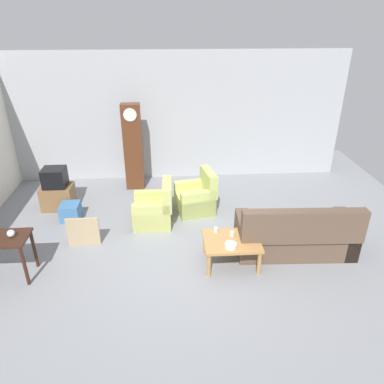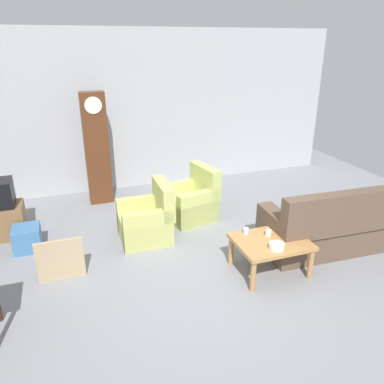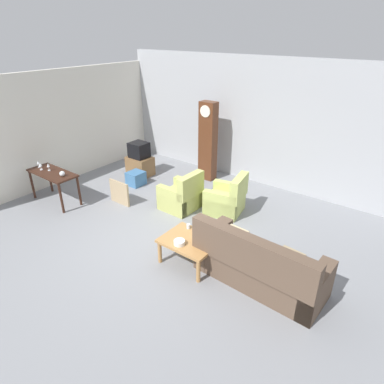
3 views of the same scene
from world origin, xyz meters
TOP-DOWN VIEW (x-y plane):
  - ground_plane at (0.00, 0.00)m, footprint 10.40×10.40m
  - garage_door_wall at (0.00, 3.60)m, footprint 8.40×0.16m
  - pegboard_wall_left at (-4.20, 0.40)m, footprint 0.12×6.40m
  - couch_floral at (1.97, -0.10)m, footprint 2.14×0.97m
  - armchair_olive_near at (-0.60, 1.12)m, footprint 0.80×0.77m
  - armchair_olive_far at (0.32, 1.61)m, footprint 0.92×0.90m
  - coffee_table_wood at (0.76, -0.33)m, footprint 0.96×0.76m
  - console_table_dark at (-3.21, -0.43)m, footprint 1.30×0.56m
  - grandfather_clock at (-1.12, 2.91)m, footprint 0.44×0.30m
  - tv_stand_cabinet at (-2.77, 1.95)m, footprint 0.68×0.52m
  - tv_crt at (-2.77, 1.95)m, footprint 0.48×0.44m
  - framed_picture_leaning at (-1.92, 0.42)m, footprint 0.60×0.05m
  - storage_box_blue at (-2.39, 1.40)m, footprint 0.39×0.42m
  - glass_dome_cloche at (-2.81, -0.41)m, footprint 0.12×0.12m
  - cup_white_porcelain at (0.78, -0.20)m, footprint 0.08×0.08m
  - cup_blue_rimmed at (0.52, -0.06)m, footprint 0.07×0.07m
  - bowl_white_stacked at (0.71, -0.55)m, footprint 0.20×0.20m
  - wine_glass_tall at (-3.72, -0.45)m, footprint 0.07×0.07m
  - wine_glass_mid at (-3.54, -0.50)m, footprint 0.08×0.08m
  - wine_glass_short at (-3.34, -0.42)m, footprint 0.07×0.07m

SIDE VIEW (x-z plane):
  - ground_plane at x=0.00m, z-range 0.00..0.00m
  - storage_box_blue at x=-2.39m, z-range 0.00..0.36m
  - tv_stand_cabinet at x=-2.77m, z-range 0.00..0.53m
  - framed_picture_leaning at x=-1.92m, z-range 0.00..0.57m
  - armchair_olive_near at x=-0.60m, z-range -0.15..0.77m
  - armchair_olive_far at x=0.32m, z-range -0.15..0.77m
  - couch_floral at x=1.97m, z-range -0.17..0.87m
  - coffee_table_wood at x=0.76m, z-range 0.17..0.65m
  - bowl_white_stacked at x=0.71m, z-range 0.48..0.56m
  - cup_white_porcelain at x=0.78m, z-range 0.48..0.57m
  - cup_blue_rimmed at x=0.52m, z-range 0.48..0.57m
  - console_table_dark at x=-3.21m, z-range 0.27..1.04m
  - tv_crt at x=-2.77m, z-range 0.53..0.95m
  - glass_dome_cloche at x=-2.81m, z-range 0.76..0.89m
  - wine_glass_tall at x=-3.72m, z-range 0.79..0.96m
  - wine_glass_mid at x=-3.54m, z-range 0.79..0.97m
  - wine_glass_short at x=-3.34m, z-range 0.79..0.97m
  - grandfather_clock at x=-1.12m, z-range 0.01..2.12m
  - pegboard_wall_left at x=-4.20m, z-range 0.00..2.88m
  - garage_door_wall at x=0.00m, z-range 0.00..3.20m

